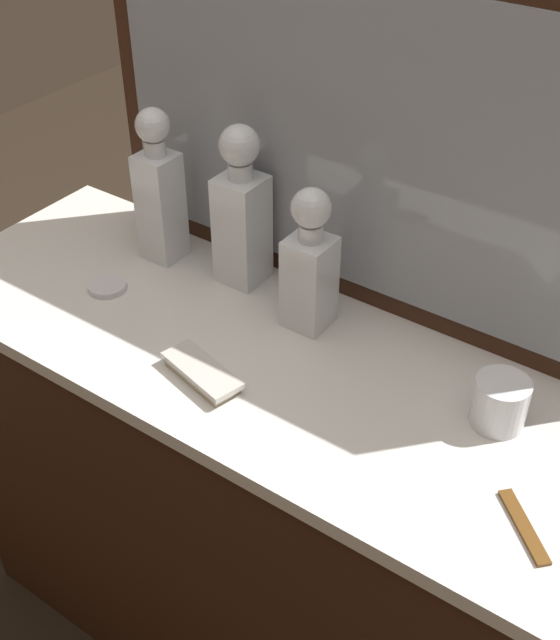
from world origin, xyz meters
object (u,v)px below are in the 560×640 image
Objects in this scene: silver_brush_far_left at (202,373)px; porcelain_dish at (107,286)px; tortoiseshell_comb at (524,526)px; crystal_tumbler_left at (500,404)px; crystal_decanter_far_left at (309,272)px; crystal_decanter_rear at (160,200)px; crystal_decanter_front at (242,221)px.

silver_brush_far_left is 0.32m from porcelain_dish.
silver_brush_far_left is 1.53× the size of tortoiseshell_comb.
crystal_tumbler_left reaches higher than silver_brush_far_left.
crystal_tumbler_left is 1.17× the size of porcelain_dish.
tortoiseshell_comb is at bearing -56.29° from crystal_tumbler_left.
crystal_decanter_rear is at bearing 177.00° from crystal_decanter_far_left.
crystal_tumbler_left is at bearing 6.93° from porcelain_dish.
crystal_decanter_front is at bearing 170.97° from crystal_tumbler_left.
silver_brush_far_left is at bearing -65.84° from crystal_decanter_front.
crystal_decanter_far_left is 0.85× the size of crystal_decanter_front.
crystal_decanter_rear is 0.36m from crystal_decanter_far_left.
crystal_decanter_front is at bearing 8.61° from crystal_decanter_rear.
crystal_tumbler_left is at bearing 23.06° from silver_brush_far_left.
crystal_decanter_rear is 4.28× the size of porcelain_dish.
porcelain_dish is (-0.19, -0.18, -0.12)m from crystal_decanter_front.
crystal_decanter_far_left reaches higher than crystal_tumbler_left.
crystal_decanter_rear reaches higher than crystal_tumbler_left.
silver_brush_far_left is at bearing -178.34° from tortoiseshell_comb.
tortoiseshell_comb is (0.84, -0.23, -0.12)m from crystal_decanter_rear.
crystal_decanter_far_left is at bearing -14.18° from crystal_decanter_front.
crystal_decanter_front is 3.70× the size of crystal_tumbler_left.
crystal_decanter_far_left is at bearing -3.00° from crystal_decanter_rear.
crystal_decanter_far_left is 0.19m from crystal_decanter_front.
crystal_decanter_front reaches higher than tortoiseshell_comb.
silver_brush_far_left reaches higher than tortoiseshell_comb.
crystal_decanter_front is 4.33× the size of porcelain_dish.
silver_brush_far_left is at bearing -156.94° from crystal_tumbler_left.
crystal_decanter_front reaches higher than crystal_decanter_rear.
crystal_tumbler_left reaches higher than tortoiseshell_comb.
crystal_decanter_rear is 0.74m from crystal_tumbler_left.
silver_brush_far_left is (-0.06, -0.23, -0.09)m from crystal_decanter_far_left.
crystal_decanter_front is 0.57m from crystal_tumbler_left.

